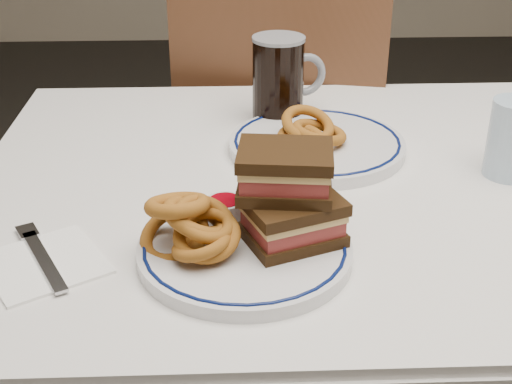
{
  "coord_description": "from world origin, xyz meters",
  "views": [
    {
      "loc": [
        -0.24,
        -0.97,
        1.24
      ],
      "look_at": [
        -0.21,
        -0.23,
        0.84
      ],
      "focal_mm": 50.0,
      "sensor_mm": 36.0,
      "label": 1
    }
  ],
  "objects_px": {
    "reuben_sandwich": "(289,195)",
    "beer_mug": "(280,79)",
    "main_plate": "(245,250)",
    "chair_far": "(283,147)",
    "far_plate": "(317,144)"
  },
  "relations": [
    {
      "from": "reuben_sandwich",
      "to": "beer_mug",
      "type": "distance_m",
      "value": 0.44
    },
    {
      "from": "main_plate",
      "to": "beer_mug",
      "type": "xyz_separation_m",
      "value": [
        0.07,
        0.46,
        0.07
      ]
    },
    {
      "from": "chair_far",
      "to": "beer_mug",
      "type": "height_order",
      "value": "chair_far"
    },
    {
      "from": "main_plate",
      "to": "beer_mug",
      "type": "bearing_deg",
      "value": 80.77
    },
    {
      "from": "main_plate",
      "to": "beer_mug",
      "type": "distance_m",
      "value": 0.47
    },
    {
      "from": "beer_mug",
      "to": "far_plate",
      "type": "relative_size",
      "value": 0.54
    },
    {
      "from": "chair_far",
      "to": "reuben_sandwich",
      "type": "height_order",
      "value": "chair_far"
    },
    {
      "from": "main_plate",
      "to": "far_plate",
      "type": "relative_size",
      "value": 0.93
    },
    {
      "from": "chair_far",
      "to": "far_plate",
      "type": "bearing_deg",
      "value": -88.23
    },
    {
      "from": "chair_far",
      "to": "main_plate",
      "type": "bearing_deg",
      "value": -97.8
    },
    {
      "from": "chair_far",
      "to": "far_plate",
      "type": "relative_size",
      "value": 3.41
    },
    {
      "from": "main_plate",
      "to": "reuben_sandwich",
      "type": "xyz_separation_m",
      "value": [
        0.06,
        0.02,
        0.07
      ]
    },
    {
      "from": "beer_mug",
      "to": "far_plate",
      "type": "xyz_separation_m",
      "value": [
        0.05,
        -0.14,
        -0.07
      ]
    },
    {
      "from": "beer_mug",
      "to": "far_plate",
      "type": "distance_m",
      "value": 0.16
    },
    {
      "from": "reuben_sandwich",
      "to": "beer_mug",
      "type": "xyz_separation_m",
      "value": [
        0.02,
        0.44,
        0.0
      ]
    }
  ]
}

